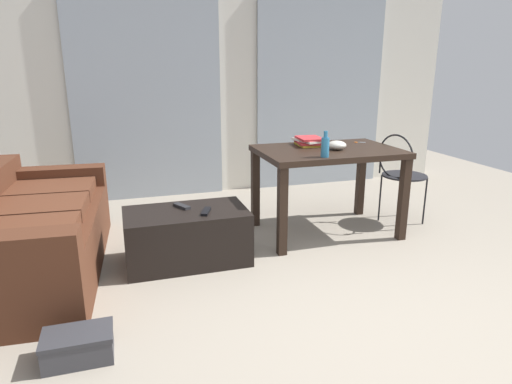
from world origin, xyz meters
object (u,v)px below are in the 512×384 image
book_stack (309,141)px  tv_remote_secondary (206,211)px  craft_table (328,161)px  scissors (358,142)px  bottle_near (325,146)px  couch (28,235)px  shoebox (78,346)px  tv_remote_primary (182,206)px  wire_chair (400,169)px  bowl (337,145)px  coffee_table (187,236)px

book_stack → tv_remote_secondary: size_ratio=1.84×
craft_table → scissors: scissors is taller
bottle_near → tv_remote_secondary: bottle_near is taller
couch → shoebox: couch is taller
craft_table → bottle_near: bottle_near is taller
scissors → craft_table: bearing=-153.5°
tv_remote_primary → tv_remote_secondary: tv_remote_primary is taller
craft_table → wire_chair: (0.75, -0.00, -0.12)m
bowl → tv_remote_primary: (-1.38, -0.12, -0.39)m
book_stack → shoebox: size_ratio=0.92×
craft_table → coffee_table: bearing=-168.7°
tv_remote_primary → scissors: bearing=-15.2°
wire_chair → shoebox: 3.13m
couch → shoebox: bearing=-71.4°
craft_table → tv_remote_secondary: craft_table is taller
craft_table → bottle_near: (-0.19, -0.32, 0.20)m
craft_table → bowl: size_ratio=7.52×
book_stack → tv_remote_secondary: bearing=-152.9°
coffee_table → book_stack: book_stack is taller
shoebox → craft_table: bearing=32.6°
wire_chair → tv_remote_secondary: size_ratio=4.92×
couch → tv_remote_secondary: (1.27, -0.22, 0.12)m
tv_remote_primary → shoebox: size_ratio=0.47×
shoebox → tv_remote_primary: bearing=57.7°
craft_table → scissors: (0.42, 0.21, 0.11)m
bowl → tv_remote_primary: 1.44m
bottle_near → book_stack: (0.09, 0.52, -0.05)m
bowl → book_stack: 0.30m
scissors → wire_chair: bearing=-32.7°
bowl → couch: bearing=-178.4°
bottle_near → bowl: 0.36m
coffee_table → tv_remote_secondary: 0.27m
wire_chair → bottle_near: (-0.94, -0.32, 0.32)m
bottle_near → book_stack: bearing=79.9°
coffee_table → scissors: 1.88m
couch → wire_chair: (3.20, 0.12, 0.24)m
wire_chair → scissors: wire_chair is taller
bottle_near → coffee_table: bearing=176.8°
wire_chair → tv_remote_secondary: (-1.92, -0.34, -0.12)m
craft_table → book_stack: book_stack is taller
wire_chair → tv_remote_primary: bearing=-175.4°
bowl → book_stack: size_ratio=0.49×
coffee_table → bowl: (1.36, 0.20, 0.61)m
coffee_table → bowl: 1.51m
book_stack → scissors: book_stack is taller
couch → book_stack: size_ratio=5.90×
tv_remote_secondary → bottle_near: bearing=22.6°
scissors → book_stack: bearing=-178.9°
scissors → tv_remote_secondary: 1.72m
tv_remote_secondary → coffee_table: bearing=169.1°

